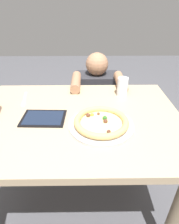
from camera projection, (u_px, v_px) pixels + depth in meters
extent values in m
plane|color=#4C4C51|center=(80.00, 197.00, 1.49)|extent=(8.00, 8.00, 0.00)
cube|color=tan|center=(77.00, 119.00, 1.10)|extent=(1.20, 0.87, 0.04)
cylinder|color=#89765B|center=(176.00, 215.00, 1.00)|extent=(0.07, 0.07, 0.71)
cylinder|color=#89765B|center=(18.00, 133.00, 1.60)|extent=(0.07, 0.07, 0.71)
cylinder|color=#89765B|center=(142.00, 132.00, 1.61)|extent=(0.07, 0.07, 0.71)
cylinder|color=#B7B7BC|center=(101.00, 125.00, 1.01)|extent=(0.34, 0.34, 0.01)
cylinder|color=#EFD68C|center=(101.00, 123.00, 1.00)|extent=(0.22, 0.22, 0.01)
torus|color=tan|center=(101.00, 121.00, 0.99)|extent=(0.29, 0.29, 0.03)
sphere|color=brown|center=(98.00, 114.00, 1.06)|extent=(0.02, 0.02, 0.02)
sphere|color=brown|center=(88.00, 115.00, 1.04)|extent=(0.02, 0.02, 0.02)
sphere|color=#2D6623|center=(105.00, 118.00, 1.02)|extent=(0.03, 0.03, 0.03)
sphere|color=gold|center=(92.00, 115.00, 1.05)|extent=(0.02, 0.02, 0.02)
sphere|color=brown|center=(109.00, 132.00, 0.92)|extent=(0.02, 0.02, 0.02)
sphere|color=brown|center=(106.00, 121.00, 1.00)|extent=(0.02, 0.02, 0.02)
cylinder|color=silver|center=(122.00, 87.00, 1.28)|extent=(0.07, 0.07, 0.13)
cube|color=white|center=(124.00, 82.00, 1.27)|extent=(0.04, 0.04, 0.02)
cube|color=white|center=(122.00, 82.00, 1.27)|extent=(0.03, 0.03, 0.02)
cube|color=silver|center=(25.00, 97.00, 1.28)|extent=(0.04, 0.16, 0.00)
cube|color=silver|center=(23.00, 105.00, 1.20)|extent=(0.03, 0.05, 0.00)
cube|color=black|center=(44.00, 118.00, 1.07)|extent=(0.25, 0.18, 0.01)
cube|color=#192338|center=(43.00, 117.00, 1.06)|extent=(0.22, 0.15, 0.00)
cylinder|color=#333847|center=(96.00, 125.00, 1.92)|extent=(0.30, 0.30, 0.45)
cube|color=#2D2D33|center=(96.00, 91.00, 1.72)|extent=(0.37, 0.22, 0.31)
sphere|color=#A37556|center=(97.00, 64.00, 1.59)|extent=(0.19, 0.19, 0.19)
cylinder|color=#A37556|center=(76.00, 82.00, 1.43)|extent=(0.07, 0.28, 0.07)
cylinder|color=#A37556|center=(120.00, 82.00, 1.43)|extent=(0.07, 0.28, 0.07)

